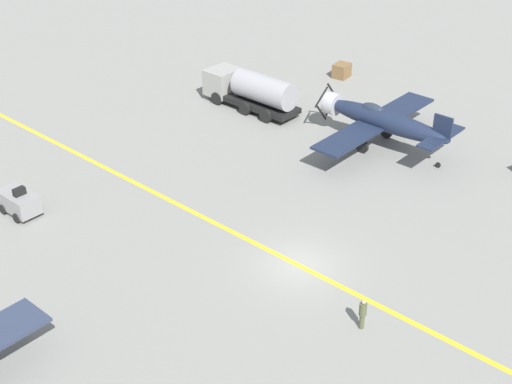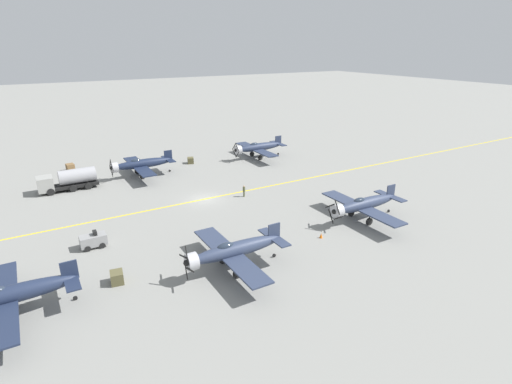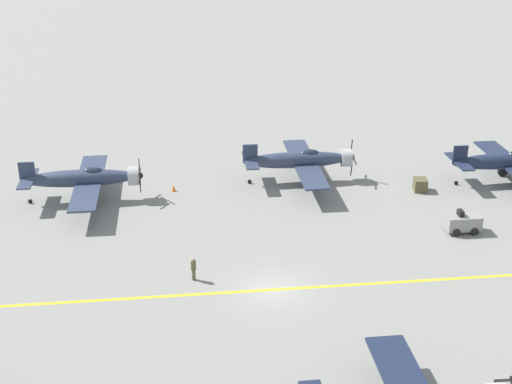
# 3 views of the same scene
# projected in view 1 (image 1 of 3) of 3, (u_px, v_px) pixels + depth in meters

# --- Properties ---
(ground_plane) EXTENTS (400.00, 400.00, 0.00)m
(ground_plane) POSITION_uv_depth(u_px,v_px,m) (299.00, 266.00, 37.16)
(ground_plane) COLOR gray
(taxiway_stripe) EXTENTS (0.30, 160.00, 0.01)m
(taxiway_stripe) POSITION_uv_depth(u_px,v_px,m) (299.00, 266.00, 37.16)
(taxiway_stripe) COLOR yellow
(taxiway_stripe) RESTS_ON ground
(airplane_mid_right) EXTENTS (12.00, 9.98, 3.65)m
(airplane_mid_right) POSITION_uv_depth(u_px,v_px,m) (381.00, 120.00, 47.97)
(airplane_mid_right) COLOR #1C263F
(airplane_mid_right) RESTS_ON ground
(fuel_tanker) EXTENTS (2.68, 8.00, 2.98)m
(fuel_tanker) POSITION_uv_depth(u_px,v_px,m) (251.00, 90.00, 53.82)
(fuel_tanker) COLOR black
(fuel_tanker) RESTS_ON ground
(tow_tractor) EXTENTS (1.57, 2.60, 1.79)m
(tow_tractor) POSITION_uv_depth(u_px,v_px,m) (19.00, 202.00, 41.17)
(tow_tractor) COLOR gray
(tow_tractor) RESTS_ON ground
(ground_crew_walking) EXTENTS (0.36, 0.36, 1.64)m
(ground_crew_walking) POSITION_uv_depth(u_px,v_px,m) (363.00, 313.00, 32.55)
(ground_crew_walking) COLOR #515638
(ground_crew_walking) RESTS_ON ground
(supply_crate_mid_lane) EXTENTS (1.54, 1.34, 1.17)m
(supply_crate_mid_lane) POSITION_uv_depth(u_px,v_px,m) (342.00, 71.00, 59.84)
(supply_crate_mid_lane) COLOR brown
(supply_crate_mid_lane) RESTS_ON ground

